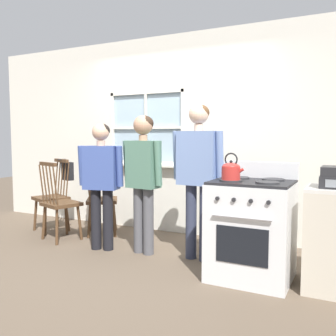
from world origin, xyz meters
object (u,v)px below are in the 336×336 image
(stove, at_px, (251,229))
(kettle, at_px, (231,170))
(chair_near_wall, at_px, (60,204))
(chair_center_cluster, at_px, (100,200))
(person_adult_right, at_px, (198,165))
(person_elderly_left, at_px, (101,174))
(handbag, at_px, (67,171))
(potted_plant, at_px, (145,159))
(person_teen_center, at_px, (143,170))
(chair_by_window, at_px, (52,198))

(stove, relative_size, kettle, 4.39)
(chair_near_wall, relative_size, kettle, 4.10)
(chair_center_cluster, bearing_deg, chair_near_wall, 114.03)
(chair_near_wall, relative_size, chair_center_cluster, 1.00)
(person_adult_right, bearing_deg, person_elderly_left, -166.87)
(chair_near_wall, height_order, person_elderly_left, person_elderly_left)
(person_adult_right, relative_size, handbag, 5.44)
(chair_near_wall, xyz_separation_m, person_elderly_left, (0.73, -0.09, 0.43))
(person_elderly_left, relative_size, potted_plant, 5.29)
(person_teen_center, relative_size, handbag, 5.10)
(chair_by_window, relative_size, person_teen_center, 0.65)
(person_teen_center, relative_size, person_adult_right, 0.94)
(chair_by_window, relative_size, person_elderly_left, 0.68)
(chair_near_wall, height_order, kettle, kettle)
(stove, bearing_deg, person_elderly_left, 176.89)
(chair_center_cluster, bearing_deg, person_elderly_left, -175.60)
(chair_center_cluster, bearing_deg, person_adult_right, -137.50)
(chair_by_window, xyz_separation_m, chair_near_wall, (0.43, -0.32, 0.00))
(chair_near_wall, distance_m, person_teen_center, 1.34)
(chair_center_cluster, xyz_separation_m, potted_plant, (0.43, 0.49, 0.54))
(chair_center_cluster, xyz_separation_m, handbag, (-0.63, 0.06, 0.37))
(person_teen_center, distance_m, stove, 1.39)
(stove, bearing_deg, kettle, -141.39)
(chair_center_cluster, bearing_deg, potted_plant, -75.32)
(chair_by_window, bearing_deg, stove, 12.57)
(handbag, bearing_deg, potted_plant, 21.70)
(chair_near_wall, xyz_separation_m, person_adult_right, (1.88, 0.09, 0.56))
(chair_by_window, relative_size, potted_plant, 3.61)
(chair_by_window, xyz_separation_m, handbag, (0.09, 0.22, 0.37))
(person_adult_right, relative_size, potted_plant, 5.96)
(chair_near_wall, xyz_separation_m, handbag, (-0.34, 0.53, 0.37))
(chair_by_window, xyz_separation_m, person_adult_right, (2.31, -0.23, 0.56))
(chair_center_cluster, bearing_deg, kettle, -144.78)
(person_elderly_left, relative_size, handbag, 4.83)
(chair_center_cluster, xyz_separation_m, person_elderly_left, (0.44, -0.55, 0.43))
(chair_center_cluster, height_order, handbag, same)
(chair_near_wall, distance_m, stove, 2.54)
(stove, relative_size, potted_plant, 3.87)
(stove, bearing_deg, person_adult_right, 157.22)
(chair_near_wall, bearing_deg, person_teen_center, -160.97)
(person_elderly_left, bearing_deg, chair_near_wall, 160.20)
(chair_by_window, distance_m, stove, 3.00)
(person_adult_right, bearing_deg, chair_center_cluster, 170.95)
(chair_center_cluster, distance_m, handbag, 0.74)
(chair_near_wall, relative_size, potted_plant, 3.61)
(chair_center_cluster, relative_size, kettle, 4.10)
(chair_center_cluster, distance_m, stove, 2.33)
(person_teen_center, bearing_deg, person_elderly_left, -162.21)
(chair_center_cluster, distance_m, person_elderly_left, 0.83)
(chair_near_wall, height_order, handbag, same)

